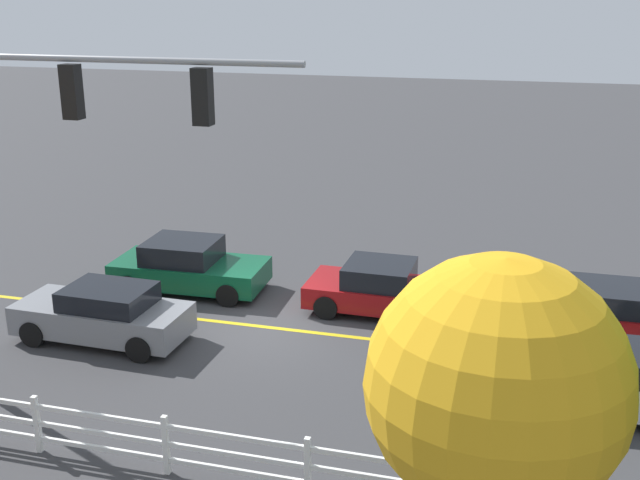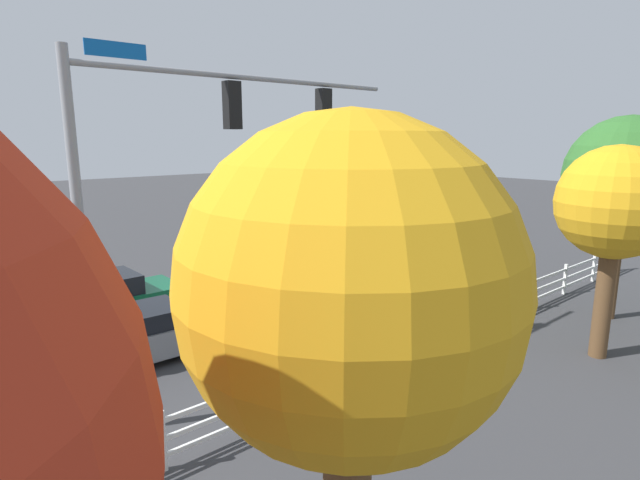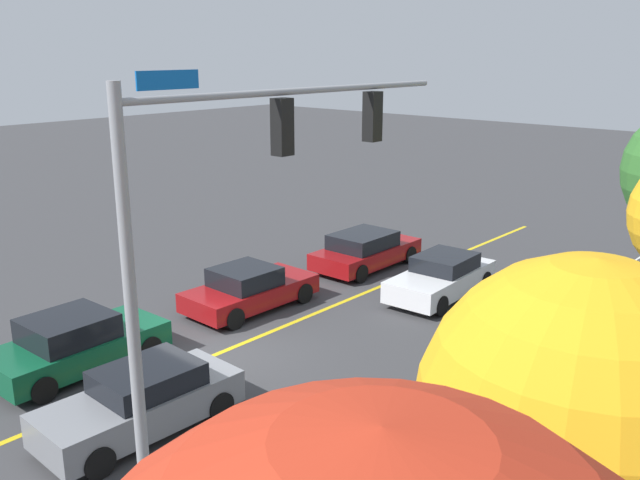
{
  "view_description": "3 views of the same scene",
  "coord_description": "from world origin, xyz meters",
  "px_view_note": "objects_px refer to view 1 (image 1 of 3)",
  "views": [
    {
      "loc": [
        -6.16,
        17.15,
        8.2
      ],
      "look_at": [
        -1.97,
        1.89,
        3.1
      ],
      "focal_mm": 43.51,
      "sensor_mm": 36.0,
      "label": 1
    },
    {
      "loc": [
        7.79,
        14.16,
        5.76
      ],
      "look_at": [
        -2.76,
        1.78,
        2.41
      ],
      "focal_mm": 28.13,
      "sensor_mm": 36.0,
      "label": 2
    },
    {
      "loc": [
        10.62,
        13.05,
        7.74
      ],
      "look_at": [
        -2.11,
        1.7,
        2.98
      ],
      "focal_mm": 38.49,
      "sensor_mm": 36.0,
      "label": 3
    }
  ],
  "objects_px": {
    "car_1": "(610,312)",
    "car_0": "(104,314)",
    "car_2": "(585,378)",
    "car_3": "(385,289)",
    "tree_2": "(496,390)",
    "car_4": "(188,267)"
  },
  "relations": [
    {
      "from": "car_2",
      "to": "car_4",
      "type": "relative_size",
      "value": 1.02
    },
    {
      "from": "car_3",
      "to": "car_2",
      "type": "bearing_deg",
      "value": -37.3
    },
    {
      "from": "tree_2",
      "to": "car_2",
      "type": "bearing_deg",
      "value": -102.34
    },
    {
      "from": "car_1",
      "to": "car_2",
      "type": "distance_m",
      "value": 3.79
    },
    {
      "from": "car_0",
      "to": "tree_2",
      "type": "relative_size",
      "value": 0.76
    },
    {
      "from": "car_0",
      "to": "car_4",
      "type": "xyz_separation_m",
      "value": [
        -0.56,
        -3.67,
        0.01
      ]
    },
    {
      "from": "car_3",
      "to": "tree_2",
      "type": "distance_m",
      "value": 12.2
    },
    {
      "from": "car_1",
      "to": "car_2",
      "type": "relative_size",
      "value": 1.0
    },
    {
      "from": "car_2",
      "to": "car_4",
      "type": "xyz_separation_m",
      "value": [
        10.6,
        -3.94,
        0.04
      ]
    },
    {
      "from": "car_4",
      "to": "car_3",
      "type": "bearing_deg",
      "value": -2.84
    },
    {
      "from": "car_0",
      "to": "car_1",
      "type": "relative_size",
      "value": 0.97
    },
    {
      "from": "car_0",
      "to": "car_4",
      "type": "bearing_deg",
      "value": -97.28
    },
    {
      "from": "car_1",
      "to": "car_0",
      "type": "bearing_deg",
      "value": -164.4
    },
    {
      "from": "car_0",
      "to": "tree_2",
      "type": "distance_m",
      "value": 12.71
    },
    {
      "from": "car_3",
      "to": "tree_2",
      "type": "height_order",
      "value": "tree_2"
    },
    {
      "from": "car_1",
      "to": "tree_2",
      "type": "relative_size",
      "value": 0.79
    },
    {
      "from": "car_2",
      "to": "tree_2",
      "type": "bearing_deg",
      "value": 74.84
    },
    {
      "from": "car_2",
      "to": "car_3",
      "type": "distance_m",
      "value": 6.21
    },
    {
      "from": "car_1",
      "to": "car_3",
      "type": "relative_size",
      "value": 1.04
    },
    {
      "from": "car_0",
      "to": "tree_2",
      "type": "bearing_deg",
      "value": 142.6
    },
    {
      "from": "car_0",
      "to": "car_3",
      "type": "relative_size",
      "value": 1.01
    },
    {
      "from": "car_4",
      "to": "car_0",
      "type": "bearing_deg",
      "value": -100.45
    }
  ]
}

